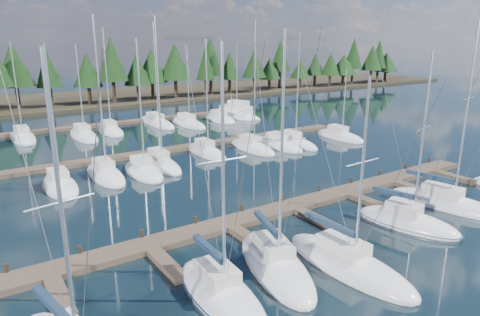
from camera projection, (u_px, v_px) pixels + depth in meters
ground at (215, 171)px, 43.73m from camera, size 260.00×260.00×0.00m
far_shore at (74, 100)px, 91.77m from camera, size 220.00×30.00×0.60m
main_dock at (296, 209)px, 33.53m from camera, size 44.00×6.13×0.90m
back_docks at (143, 135)px, 59.38m from camera, size 50.00×21.80×0.40m
front_sailboat_1 at (221, 293)px, 22.34m from camera, size 3.43×8.33×13.81m
front_sailboat_2 at (275, 264)px, 25.15m from camera, size 5.34×9.33×14.40m
front_sailboat_3 at (348, 264)px, 25.25m from camera, size 3.35×9.46×12.08m
front_sailboat_4 at (407, 222)px, 30.97m from camera, size 4.74×8.14×13.21m
front_sailboat_5 at (447, 203)px, 34.41m from camera, size 4.31×9.74×16.00m
back_sailboat_rows at (161, 141)px, 55.75m from camera, size 45.88×33.09×16.23m
motor_yacht_right at (236, 115)px, 73.20m from camera, size 6.50×10.27×4.89m
tree_line at (73, 68)px, 81.11m from camera, size 182.80×11.74×14.05m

